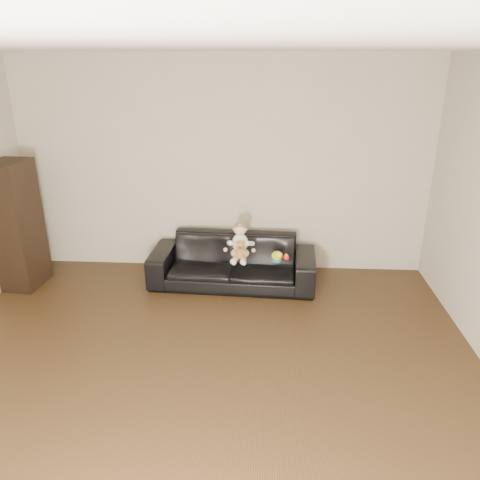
# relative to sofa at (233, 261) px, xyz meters

# --- Properties ---
(floor) EXTENTS (5.50, 5.50, 0.00)m
(floor) POSITION_rel_sofa_xyz_m (-0.16, -2.25, -0.28)
(floor) COLOR #3A2714
(floor) RESTS_ON ground
(ceiling) EXTENTS (5.50, 5.50, 0.00)m
(ceiling) POSITION_rel_sofa_xyz_m (-0.16, -2.25, 2.32)
(ceiling) COLOR #B4AA97
(ceiling) RESTS_ON ground
(wall_back) EXTENTS (5.00, 0.00, 5.00)m
(wall_back) POSITION_rel_sofa_xyz_m (-0.16, 0.50, 1.02)
(wall_back) COLOR #B4AA97
(wall_back) RESTS_ON ground
(sofa) EXTENTS (1.96, 0.85, 0.56)m
(sofa) POSITION_rel_sofa_xyz_m (0.00, 0.00, 0.00)
(sofa) COLOR black
(sofa) RESTS_ON floor
(cabinet) EXTENTS (0.40, 0.53, 1.49)m
(cabinet) POSITION_rel_sofa_xyz_m (-2.45, -0.18, 0.46)
(cabinet) COLOR black
(cabinet) RESTS_ON floor
(shelf_item) EXTENTS (0.20, 0.26, 0.28)m
(shelf_item) POSITION_rel_sofa_xyz_m (-2.43, -0.18, 0.80)
(shelf_item) COLOR silver
(shelf_item) RESTS_ON cabinet
(baby) EXTENTS (0.30, 0.37, 0.43)m
(baby) POSITION_rel_sofa_xyz_m (0.09, -0.10, 0.28)
(baby) COLOR silver
(baby) RESTS_ON sofa
(teddy_bear) EXTENTS (0.13, 0.13, 0.21)m
(teddy_bear) POSITION_rel_sofa_xyz_m (0.10, -0.24, 0.24)
(teddy_bear) COLOR #A7702F
(teddy_bear) RESTS_ON sofa
(toy_green) EXTENTS (0.18, 0.19, 0.11)m
(toy_green) POSITION_rel_sofa_xyz_m (0.52, -0.13, 0.14)
(toy_green) COLOR yellow
(toy_green) RESTS_ON sofa
(toy_rattle) EXTENTS (0.09, 0.09, 0.07)m
(toy_rattle) POSITION_rel_sofa_xyz_m (0.62, -0.14, 0.12)
(toy_rattle) COLOR red
(toy_rattle) RESTS_ON sofa
(toy_blue_disc) EXTENTS (0.10, 0.10, 0.01)m
(toy_blue_disc) POSITION_rel_sofa_xyz_m (0.51, -0.17, 0.10)
(toy_blue_disc) COLOR #1BA2D9
(toy_blue_disc) RESTS_ON sofa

